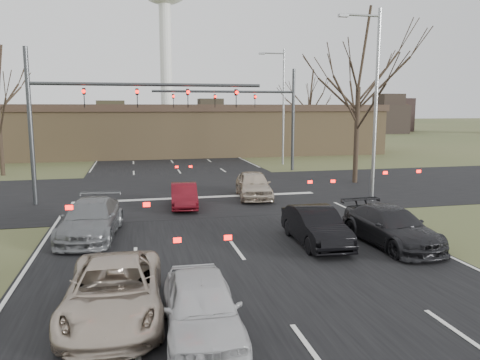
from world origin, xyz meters
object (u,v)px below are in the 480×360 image
at_px(car_silver_suv, 114,291).
at_px(car_silver_ahead, 253,185).
at_px(car_white_sedan, 201,307).
at_px(streetlight_right_far, 282,101).
at_px(streetlight_right_near, 373,96).
at_px(car_grey_ahead, 91,219).
at_px(building, 185,129).
at_px(mast_arm_near, 97,106).
at_px(car_red_ahead, 184,196).
at_px(car_charcoal_sedan, 391,227).
at_px(mast_arm_far, 259,107).
at_px(car_black_hatch, 316,226).

relative_size(car_silver_suv, car_silver_ahead, 1.12).
bearing_deg(car_white_sedan, streetlight_right_far, 71.26).
bearing_deg(car_silver_ahead, streetlight_right_near, -14.58).
bearing_deg(car_grey_ahead, building, 83.54).
bearing_deg(mast_arm_near, streetlight_right_far, 43.89).
bearing_deg(car_red_ahead, building, 87.98).
height_order(car_charcoal_sedan, car_red_ahead, car_charcoal_sedan).
bearing_deg(car_silver_ahead, building, 99.21).
distance_m(car_white_sedan, car_grey_ahead, 9.39).
height_order(car_silver_suv, car_charcoal_sedan, car_charcoal_sedan).
bearing_deg(car_red_ahead, mast_arm_near, 155.36).
bearing_deg(car_silver_ahead, car_grey_ahead, -135.16).
xyz_separation_m(car_silver_suv, car_charcoal_sedan, (9.68, 3.97, 0.01)).
relative_size(building, car_silver_ahead, 9.64).
height_order(car_silver_suv, car_grey_ahead, car_grey_ahead).
bearing_deg(streetlight_right_near, building, 103.69).
distance_m(mast_arm_far, car_grey_ahead, 20.91).
xyz_separation_m(streetlight_right_far, car_white_sedan, (-11.43, -29.92, -4.89)).
bearing_deg(streetlight_right_far, car_black_hatch, -104.84).
distance_m(streetlight_right_far, car_red_ahead, 19.96).
distance_m(building, car_silver_suv, 40.05).
bearing_deg(car_grey_ahead, mast_arm_far, 62.49).
xyz_separation_m(mast_arm_near, car_red_ahead, (4.19, -2.32, -4.47)).
bearing_deg(car_silver_ahead, car_silver_suv, -109.90).
distance_m(car_silver_suv, car_white_sedan, 2.35).
bearing_deg(car_charcoal_sedan, car_silver_ahead, 101.97).
bearing_deg(streetlight_right_near, car_grey_ahead, -163.89).
distance_m(streetlight_right_near, car_charcoal_sedan, 9.55).
xyz_separation_m(streetlight_right_far, car_red_ahead, (-10.36, -16.32, -4.98)).
bearing_deg(building, car_silver_ahead, -87.77).
height_order(mast_arm_near, streetlight_right_near, streetlight_right_near).
bearing_deg(car_grey_ahead, car_silver_ahead, 43.98).
relative_size(building, car_grey_ahead, 8.51).
height_order(building, car_charcoal_sedan, building).
xyz_separation_m(streetlight_right_near, car_grey_ahead, (-13.97, -4.04, -4.86)).
bearing_deg(mast_arm_near, car_silver_suv, -85.23).
xyz_separation_m(streetlight_right_near, car_charcoal_sedan, (-3.16, -7.57, -4.89)).
height_order(mast_arm_far, streetlight_right_near, streetlight_right_near).
relative_size(car_white_sedan, car_red_ahead, 1.11).
xyz_separation_m(car_charcoal_sedan, car_red_ahead, (-6.70, 8.25, -0.09)).
bearing_deg(car_white_sedan, car_silver_ahead, 73.60).
bearing_deg(car_silver_suv, streetlight_right_far, 66.95).
relative_size(mast_arm_far, car_silver_suv, 2.27).
bearing_deg(building, streetlight_right_near, -76.31).
relative_size(mast_arm_near, car_silver_suv, 2.47).
distance_m(car_white_sedan, car_silver_ahead, 16.05).
relative_size(mast_arm_far, car_white_sedan, 2.73).
distance_m(car_red_ahead, car_silver_ahead, 4.35).
bearing_deg(car_red_ahead, car_silver_ahead, 26.15).
xyz_separation_m(mast_arm_near, car_grey_ahead, (0.08, -7.04, -4.35)).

